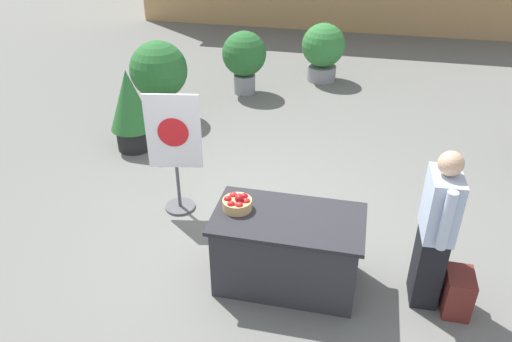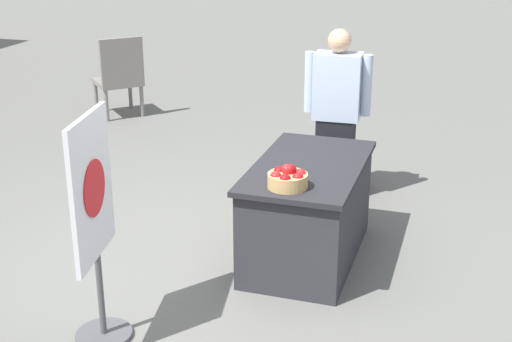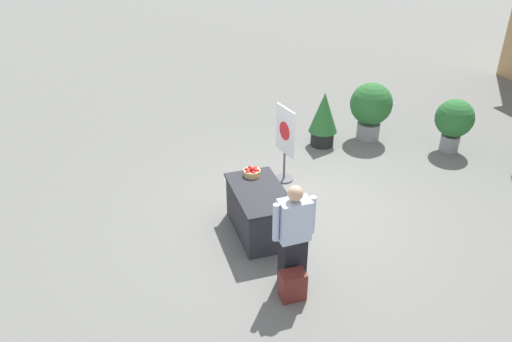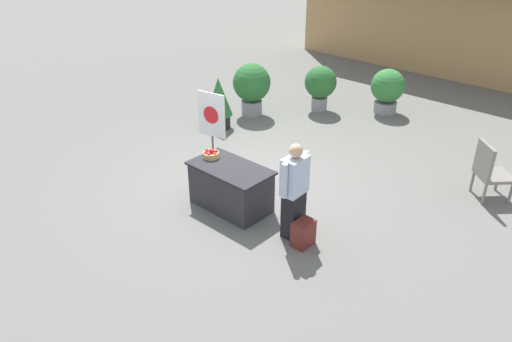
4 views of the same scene
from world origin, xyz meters
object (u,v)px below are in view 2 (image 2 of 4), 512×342
Objects in this scene: poster_board at (94,220)px; apple_basket at (288,178)px; person_visitor at (337,114)px; backpack at (350,166)px; patio_chair at (120,74)px; display_table at (308,211)px.

apple_basket is at bearing 35.71° from poster_board.
person_visitor reaches higher than backpack.
patio_chair is at bearing 106.08° from poster_board.
apple_basket is 0.18× the size of person_visitor.
patio_chair is (1.52, 3.29, 0.35)m from backpack.
person_visitor reaches higher than apple_basket.
apple_basket is at bearing 178.10° from backpack.
poster_board is 1.41× the size of patio_chair.
patio_chair is at bearing -122.28° from person_visitor.
patio_chair is (1.81, 3.19, -0.24)m from person_visitor.
backpack is (0.28, -0.10, -0.59)m from person_visitor.
apple_basket reaches higher than backpack.
backpack is (1.59, -0.04, -0.18)m from display_table.
poster_board is at bearing 160.86° from patio_chair.
patio_chair reaches higher than apple_basket.
display_table is 0.89× the size of person_visitor.
backpack is 0.28× the size of poster_board.
poster_board reaches higher than patio_chair.
poster_board reaches higher than apple_basket.
apple_basket is at bearing 176.66° from display_table.
backpack is 0.40× the size of patio_chair.
display_table is 4.50m from patio_chair.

